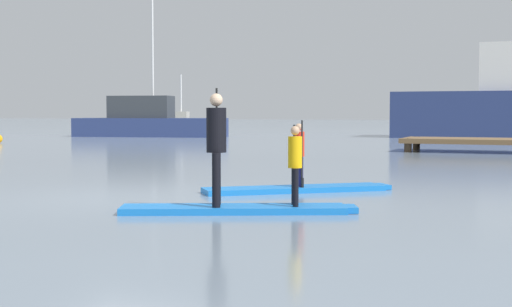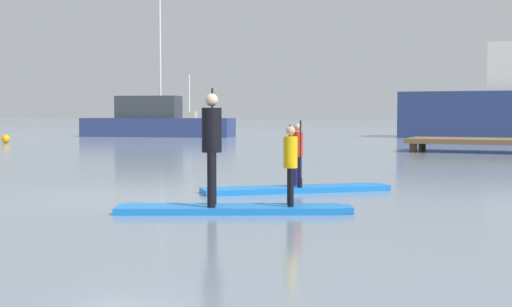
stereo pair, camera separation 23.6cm
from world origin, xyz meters
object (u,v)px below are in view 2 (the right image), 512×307
Objects in this scene: paddler_adult at (212,141)px; fishing_boat_green_midground at (155,122)px; paddleboard_far at (234,209)px; mooring_buoy_mid at (6,139)px; paddler_child_solo at (298,151)px; motor_boat_small_navy at (188,125)px; paddler_child_front at (290,161)px; paddleboard_near at (297,189)px.

paddler_adult is 0.19× the size of fishing_boat_green_midground.
fishing_boat_green_midground reaches higher than paddleboard_far.
fishing_boat_green_midground reaches higher than paddler_adult.
paddler_adult is at bearing -41.72° from mooring_buoy_mid.
fishing_boat_green_midground reaches higher than paddler_child_solo.
fishing_boat_green_midground is at bearing 122.18° from paddler_adult.
fishing_boat_green_midground is 10.34m from motor_boat_small_navy.
paddler_child_solo is 2.80m from paddler_child_front.
motor_boat_small_navy is (-21.88, 37.62, -0.26)m from paddler_child_front.
paddler_child_solo is 24.69m from mooring_buoy_mid.
paddler_child_solo is at bearing 91.07° from paddleboard_far.
fishing_boat_green_midground is at bearing 79.32° from mooring_buoy_mid.
paddler_child_solo reaches higher than paddleboard_near.
paddleboard_far is 1.12m from paddler_child_front.
motor_boat_small_navy is (-20.80, 38.09, -0.55)m from paddler_adult.
paddler_adult is at bearing -57.82° from fishing_boat_green_midground.
motor_boat_small_navy reaches higher than paddler_child_front.
fishing_boat_green_midground is (-17.76, 28.22, -0.17)m from paddler_adult.
paddler_adult reaches higher than paddleboard_far.
paddler_child_front is (1.08, 0.47, -0.29)m from paddler_adult.
motor_boat_small_navy is at bearing 118.64° from paddler_adult.
mooring_buoy_mid is at bearing -100.68° from fishing_boat_green_midground.
paddler_child_front is at bearing 24.23° from paddleboard_far.
motor_boat_small_navy is (-3.05, 9.87, -0.38)m from fishing_boat_green_midground.
motor_boat_small_navy is (-21.10, 37.97, 0.46)m from paddleboard_far.
paddler_child_solo is 1.03× the size of paddler_child_front.
paddleboard_near is 2.89m from paddler_child_front.
paddleboard_near is at bearing 107.60° from paddler_child_front.
paddleboard_far is at bearing -41.09° from mooring_buoy_mid.
paddler_child_solo is (0.02, -0.00, 0.72)m from paddleboard_near.
fishing_boat_green_midground is at bearing 125.65° from paddleboard_near.
paddler_child_front reaches higher than paddleboard_far.
paddler_child_front is 26.98m from mooring_buoy_mid.
paddler_child_solo is 0.13× the size of fishing_boat_green_midground.
mooring_buoy_mid is at bearing 140.55° from paddler_child_front.
paddler_child_front is 43.52m from motor_boat_small_navy.
paddleboard_near is 0.56× the size of motor_boat_small_navy.
paddler_child_front is at bearing -72.71° from paddler_child_solo.
paddler_child_solo is 3.17m from paddler_adult.
paddler_adult reaches higher than paddleboard_near.
paddler_child_solo reaches higher than mooring_buoy_mid.
paddleboard_far is 1.96× the size of paddler_adult.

